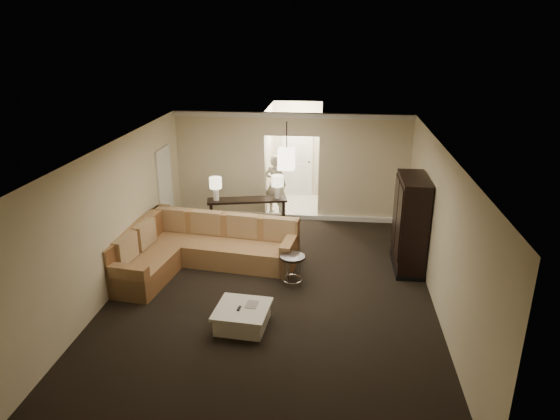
# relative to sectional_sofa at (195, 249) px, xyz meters

# --- Properties ---
(ground) EXTENTS (8.00, 8.00, 0.00)m
(ground) POSITION_rel_sectional_sofa_xyz_m (1.74, -0.92, -0.40)
(ground) COLOR black
(ground) RESTS_ON ground
(wall_back) EXTENTS (6.00, 0.04, 2.80)m
(wall_back) POSITION_rel_sectional_sofa_xyz_m (1.74, 3.08, 1.00)
(wall_back) COLOR beige
(wall_back) RESTS_ON ground
(wall_front) EXTENTS (6.00, 0.04, 2.80)m
(wall_front) POSITION_rel_sectional_sofa_xyz_m (1.74, -4.92, 1.00)
(wall_front) COLOR beige
(wall_front) RESTS_ON ground
(wall_left) EXTENTS (0.04, 8.00, 2.80)m
(wall_left) POSITION_rel_sectional_sofa_xyz_m (-1.26, -0.92, 1.00)
(wall_left) COLOR beige
(wall_left) RESTS_ON ground
(wall_right) EXTENTS (0.04, 8.00, 2.80)m
(wall_right) POSITION_rel_sectional_sofa_xyz_m (4.74, -0.92, 1.00)
(wall_right) COLOR beige
(wall_right) RESTS_ON ground
(ceiling) EXTENTS (6.00, 8.00, 0.02)m
(ceiling) POSITION_rel_sectional_sofa_xyz_m (1.74, -0.92, 2.40)
(ceiling) COLOR silver
(ceiling) RESTS_ON wall_back
(crown_molding) EXTENTS (6.00, 0.10, 0.12)m
(crown_molding) POSITION_rel_sectional_sofa_xyz_m (1.74, 3.03, 2.33)
(crown_molding) COLOR silver
(crown_molding) RESTS_ON wall_back
(baseboard) EXTENTS (6.00, 0.10, 0.12)m
(baseboard) POSITION_rel_sectional_sofa_xyz_m (1.74, 3.03, -0.34)
(baseboard) COLOR silver
(baseboard) RESTS_ON ground
(side_door) EXTENTS (0.05, 0.90, 2.10)m
(side_door) POSITION_rel_sectional_sofa_xyz_m (-1.23, 1.88, 0.65)
(side_door) COLOR white
(side_door) RESTS_ON ground
(foyer) EXTENTS (1.44, 2.02, 2.80)m
(foyer) POSITION_rel_sectional_sofa_xyz_m (1.74, 4.42, 0.90)
(foyer) COLOR white
(foyer) RESTS_ON ground
(sectional_sofa) EXTENTS (3.62, 2.76, 1.00)m
(sectional_sofa) POSITION_rel_sectional_sofa_xyz_m (0.00, 0.00, 0.00)
(sectional_sofa) COLOR brown
(sectional_sofa) RESTS_ON ground
(coffee_table) EXTENTS (0.96, 0.96, 0.37)m
(coffee_table) POSITION_rel_sectional_sofa_xyz_m (1.39, -2.12, -0.21)
(coffee_table) COLOR beige
(coffee_table) RESTS_ON ground
(console_table) EXTENTS (2.02, 0.86, 0.76)m
(console_table) POSITION_rel_sectional_sofa_xyz_m (0.71, 2.28, 0.06)
(console_table) COLOR black
(console_table) RESTS_ON ground
(armoire) EXTENTS (0.59, 1.37, 1.97)m
(armoire) POSITION_rel_sectional_sofa_xyz_m (4.43, 0.49, 0.54)
(armoire) COLOR black
(armoire) RESTS_ON ground
(drink_table) EXTENTS (0.49, 0.49, 0.62)m
(drink_table) POSITION_rel_sectional_sofa_xyz_m (2.10, -0.56, 0.04)
(drink_table) COLOR black
(drink_table) RESTS_ON ground
(table_lamp_left) EXTENTS (0.30, 0.30, 0.58)m
(table_lamp_left) POSITION_rel_sectional_sofa_xyz_m (-0.03, 2.12, 0.75)
(table_lamp_left) COLOR white
(table_lamp_left) RESTS_ON console_table
(table_lamp_right) EXTENTS (0.30, 0.30, 0.58)m
(table_lamp_right) POSITION_rel_sectional_sofa_xyz_m (1.45, 2.45, 0.75)
(table_lamp_right) COLOR white
(table_lamp_right) RESTS_ON console_table
(pendant_light) EXTENTS (0.38, 0.38, 1.09)m
(pendant_light) POSITION_rel_sectional_sofa_xyz_m (1.74, 1.78, 1.56)
(pendant_light) COLOR black
(pendant_light) RESTS_ON ceiling
(person) EXTENTS (0.76, 0.62, 1.82)m
(person) POSITION_rel_sectional_sofa_xyz_m (1.29, 3.38, 0.51)
(person) COLOR beige
(person) RESTS_ON ground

